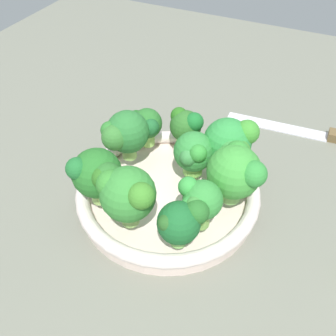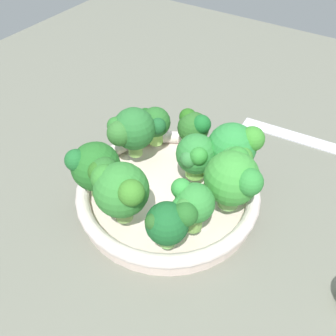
# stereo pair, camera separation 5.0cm
# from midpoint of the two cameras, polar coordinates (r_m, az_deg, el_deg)

# --- Properties ---
(ground_plane) EXTENTS (1.30, 1.30, 0.03)m
(ground_plane) POSITION_cam_midpoint_polar(r_m,az_deg,el_deg) (0.56, 0.96, -6.11)
(ground_plane) COLOR slate
(bowl) EXTENTS (0.25, 0.25, 0.03)m
(bowl) POSITION_cam_midpoint_polar(r_m,az_deg,el_deg) (0.54, -2.69, -3.78)
(bowl) COLOR beige
(bowl) RESTS_ON ground_plane
(broccoli_floret_0) EXTENTS (0.07, 0.07, 0.08)m
(broccoli_floret_0) POSITION_cam_midpoint_polar(r_m,az_deg,el_deg) (0.45, -9.19, -3.93)
(broccoli_floret_0) COLOR #90BE60
(broccoli_floret_0) RESTS_ON bowl
(broccoli_floret_1) EXTENTS (0.05, 0.05, 0.06)m
(broccoli_floret_1) POSITION_cam_midpoint_polar(r_m,az_deg,el_deg) (0.57, -5.77, 6.25)
(broccoli_floret_1) COLOR #9CD262
(broccoli_floret_1) RESTS_ON bowl
(broccoli_floret_2) EXTENTS (0.05, 0.05, 0.06)m
(broccoli_floret_2) POSITION_cam_midpoint_polar(r_m,az_deg,el_deg) (0.56, 0.08, 6.07)
(broccoli_floret_2) COLOR #98DA66
(broccoli_floret_2) RESTS_ON bowl
(broccoli_floret_3) EXTENTS (0.07, 0.07, 0.08)m
(broccoli_floret_3) POSITION_cam_midpoint_polar(r_m,az_deg,el_deg) (0.52, 6.35, 3.52)
(broccoli_floret_3) COLOR #8FCF5E
(broccoli_floret_3) RESTS_ON bowl
(broccoli_floret_4) EXTENTS (0.05, 0.06, 0.06)m
(broccoli_floret_4) POSITION_cam_midpoint_polar(r_m,az_deg,el_deg) (0.52, 0.97, 2.08)
(broccoli_floret_4) COLOR #7BBF4E
(broccoli_floret_4) RESTS_ON bowl
(broccoli_floret_5) EXTENTS (0.05, 0.05, 0.07)m
(broccoli_floret_5) POSITION_cam_midpoint_polar(r_m,az_deg,el_deg) (0.45, 1.48, -4.97)
(broccoli_floret_5) COLOR #82BA54
(broccoli_floret_5) RESTS_ON bowl
(broccoli_floret_6) EXTENTS (0.07, 0.07, 0.08)m
(broccoli_floret_6) POSITION_cam_midpoint_polar(r_m,az_deg,el_deg) (0.48, 6.94, -0.64)
(broccoli_floret_6) COLOR #7AB55D
(broccoli_floret_6) RESTS_ON bowl
(broccoli_floret_7) EXTENTS (0.05, 0.05, 0.06)m
(broccoli_floret_7) POSITION_cam_midpoint_polar(r_m,az_deg,el_deg) (0.43, -1.47, -8.05)
(broccoli_floret_7) COLOR #8BCA68
(broccoli_floret_7) RESTS_ON bowl
(broccoli_floret_8) EXTENTS (0.07, 0.06, 0.08)m
(broccoli_floret_8) POSITION_cam_midpoint_polar(r_m,az_deg,el_deg) (0.48, -13.20, -1.08)
(broccoli_floret_8) COLOR #A2CB67
(broccoli_floret_8) RESTS_ON bowl
(broccoli_floret_9) EXTENTS (0.06, 0.07, 0.07)m
(broccoli_floret_9) POSITION_cam_midpoint_polar(r_m,az_deg,el_deg) (0.54, -8.99, 4.93)
(broccoli_floret_9) COLOR #87B658
(broccoli_floret_9) RESTS_ON bowl
(knife) EXTENTS (0.27, 0.04, 0.01)m
(knife) POSITION_cam_midpoint_polar(r_m,az_deg,el_deg) (0.69, 20.45, 4.40)
(knife) COLOR silver
(knife) RESTS_ON ground_plane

